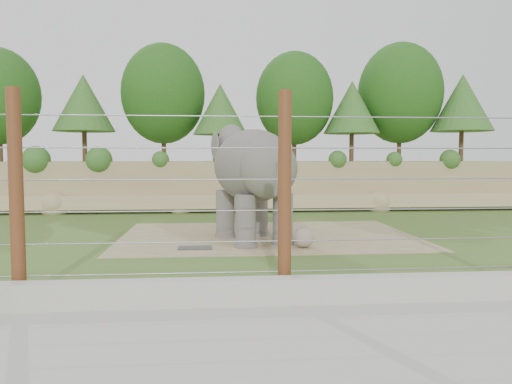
{
  "coord_description": "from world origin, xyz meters",
  "views": [
    {
      "loc": [
        -1.37,
        -14.02,
        2.72
      ],
      "look_at": [
        0.0,
        2.0,
        1.6
      ],
      "focal_mm": 35.0,
      "sensor_mm": 36.0,
      "label": 1
    }
  ],
  "objects": [
    {
      "name": "ground",
      "position": [
        0.0,
        0.0,
        0.0
      ],
      "size": [
        90.0,
        90.0,
        0.0
      ],
      "primitive_type": "plane",
      "color": "#4B6A28",
      "rests_on": "ground"
    },
    {
      "name": "back_embankment",
      "position": [
        0.59,
        12.68,
        3.97
      ],
      "size": [
        30.0,
        5.52,
        8.77
      ],
      "color": "tan",
      "rests_on": "ground"
    },
    {
      "name": "dirt_patch",
      "position": [
        0.5,
        3.0,
        0.01
      ],
      "size": [
        10.0,
        7.0,
        0.02
      ],
      "primitive_type": "cube",
      "color": "#927E5B",
      "rests_on": "ground"
    },
    {
      "name": "drain_grate",
      "position": [
        -1.93,
        0.74,
        0.04
      ],
      "size": [
        1.0,
        0.6,
        0.03
      ],
      "primitive_type": "cube",
      "color": "#262628",
      "rests_on": "dirt_patch"
    },
    {
      "name": "elephant",
      "position": [
        -0.11,
        1.97,
        1.89
      ],
      "size": [
        3.25,
        5.05,
        3.79
      ],
      "primitive_type": null,
      "rotation": [
        0.0,
        0.0,
        0.29
      ],
      "color": "#645E5A",
      "rests_on": "ground"
    },
    {
      "name": "stone_ball",
      "position": [
        1.31,
        0.58,
        0.33
      ],
      "size": [
        0.62,
        0.62,
        0.62
      ],
      "primitive_type": "sphere",
      "color": "gray",
      "rests_on": "dirt_patch"
    },
    {
      "name": "retaining_wall",
      "position": [
        0.0,
        -5.0,
        0.25
      ],
      "size": [
        26.0,
        0.35,
        0.5
      ],
      "primitive_type": "cube",
      "color": "#BBBAAD",
      "rests_on": "ground"
    },
    {
      "name": "walkway",
      "position": [
        0.0,
        -7.0,
        0.01
      ],
      "size": [
        26.0,
        4.0,
        0.01
      ],
      "primitive_type": "cube",
      "color": "#BBBAAD",
      "rests_on": "ground"
    },
    {
      "name": "barrier_fence",
      "position": [
        0.0,
        -4.5,
        2.0
      ],
      "size": [
        20.26,
        0.26,
        4.0
      ],
      "color": "#562C13",
      "rests_on": "ground"
    }
  ]
}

